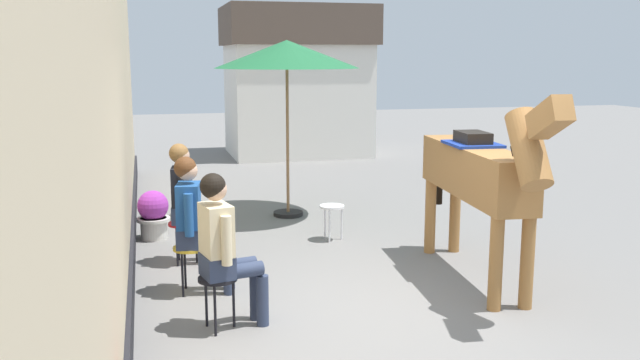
{
  "coord_description": "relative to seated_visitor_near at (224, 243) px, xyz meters",
  "views": [
    {
      "loc": [
        -2.2,
        -5.76,
        2.36
      ],
      "look_at": [
        -0.4,
        1.2,
        1.05
      ],
      "focal_mm": 38.45,
      "sensor_mm": 36.0,
      "label": 1
    }
  ],
  "objects": [
    {
      "name": "flower_planter_farthest",
      "position": [
        -0.55,
        3.24,
        -0.44
      ],
      "size": [
        0.43,
        0.43,
        0.64
      ],
      "color": "beige",
      "rests_on": "ground_plane"
    },
    {
      "name": "spare_stool_white",
      "position": [
        1.68,
        2.59,
        -0.38
      ],
      "size": [
        0.32,
        0.32,
        0.46
      ],
      "color": "white",
      "rests_on": "ground_plane"
    },
    {
      "name": "ground_plane",
      "position": [
        1.58,
        3.05,
        -0.78
      ],
      "size": [
        40.0,
        40.0,
        0.0
      ],
      "primitive_type": "plane",
      "color": "slate"
    },
    {
      "name": "cafe_parasol",
      "position": [
        1.42,
        4.08,
        1.59
      ],
      "size": [
        2.1,
        2.1,
        2.58
      ],
      "color": "black",
      "rests_on": "ground_plane"
    },
    {
      "name": "saddled_horse_center",
      "position": [
        2.73,
        0.64,
        0.38
      ],
      "size": [
        0.65,
        3.0,
        2.06
      ],
      "color": "#9E6B38",
      "rests_on": "ground_plane"
    },
    {
      "name": "seated_visitor_near",
      "position": [
        0.0,
        0.0,
        0.0
      ],
      "size": [
        0.61,
        0.48,
        1.39
      ],
      "color": "black",
      "rests_on": "ground_plane"
    },
    {
      "name": "pub_facade_wall",
      "position": [
        -0.97,
        1.55,
        0.76
      ],
      "size": [
        0.34,
        14.0,
        3.4
      ],
      "color": "#CCB793",
      "rests_on": "ground_plane"
    },
    {
      "name": "seated_visitor_far",
      "position": [
        -0.17,
        2.05,
        0.0
      ],
      "size": [
        0.61,
        0.49,
        1.39
      ],
      "color": "red",
      "rests_on": "ground_plane"
    },
    {
      "name": "distant_cottage",
      "position": [
        2.98,
        10.42,
        1.02
      ],
      "size": [
        3.4,
        2.6,
        3.5
      ],
      "color": "silver",
      "rests_on": "ground_plane"
    },
    {
      "name": "seated_visitor_middle",
      "position": [
        -0.16,
        1.0,
        0.0
      ],
      "size": [
        0.61,
        0.48,
        1.39
      ],
      "color": "gold",
      "rests_on": "ground_plane"
    }
  ]
}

